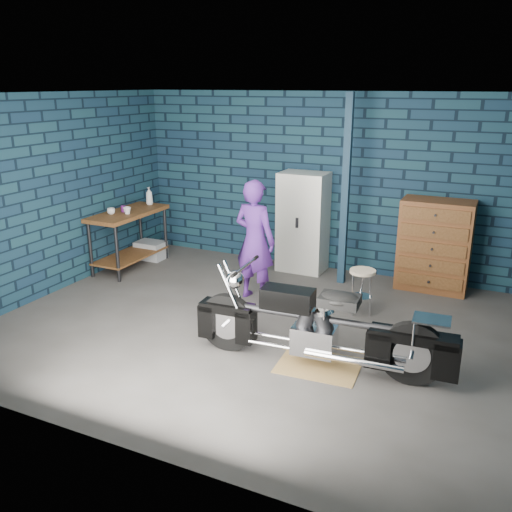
{
  "coord_description": "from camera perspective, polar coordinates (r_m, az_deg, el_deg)",
  "views": [
    {
      "loc": [
        2.59,
        -5.39,
        2.81
      ],
      "look_at": [
        -0.07,
        0.3,
        0.8
      ],
      "focal_mm": 38.0,
      "sensor_mm": 36.0,
      "label": 1
    }
  ],
  "objects": [
    {
      "name": "storage_bin",
      "position": [
        9.21,
        -11.02,
        0.61
      ],
      "size": [
        0.47,
        0.33,
        0.29
      ],
      "primitive_type": "cube",
      "color": "gray",
      "rests_on": "ground"
    },
    {
      "name": "motorcycle",
      "position": [
        5.56,
        6.8,
        -6.84
      ],
      "size": [
        2.34,
        0.77,
        1.02
      ],
      "primitive_type": null,
      "rotation": [
        0.0,
        0.0,
        0.06
      ],
      "color": "black",
      "rests_on": "ground"
    },
    {
      "name": "cup_b",
      "position": [
        8.46,
        -13.4,
        4.67
      ],
      "size": [
        0.14,
        0.14,
        0.11
      ],
      "primitive_type": "imported",
      "rotation": [
        0.0,
        0.0,
        0.3
      ],
      "color": "beige",
      "rests_on": "workbench"
    },
    {
      "name": "tool_chest",
      "position": [
        7.96,
        18.28,
        1.05
      ],
      "size": [
        0.96,
        0.54,
        1.29
      ],
      "primitive_type": "cube",
      "color": "brown",
      "rests_on": "ground"
    },
    {
      "name": "locker",
      "position": [
        8.36,
        4.95,
        3.55
      ],
      "size": [
        0.71,
        0.51,
        1.53
      ],
      "primitive_type": "cube",
      "color": "silver",
      "rests_on": "ground"
    },
    {
      "name": "cup_a",
      "position": [
        8.5,
        -15.01,
        4.57
      ],
      "size": [
        0.15,
        0.15,
        0.09
      ],
      "primitive_type": "imported",
      "rotation": [
        0.0,
        0.0,
        0.36
      ],
      "color": "beige",
      "rests_on": "workbench"
    },
    {
      "name": "room_walls",
      "position": [
        6.55,
        1.5,
        9.81
      ],
      "size": [
        6.02,
        5.01,
        2.71
      ],
      "color": "#112538",
      "rests_on": "ground"
    },
    {
      "name": "bottle",
      "position": [
        9.04,
        -11.18,
        6.23
      ],
      "size": [
        0.12,
        0.12,
        0.29
      ],
      "primitive_type": "imported",
      "rotation": [
        0.0,
        0.0,
        0.11
      ],
      "color": "gray",
      "rests_on": "workbench"
    },
    {
      "name": "support_post",
      "position": [
        7.76,
        9.41,
        6.68
      ],
      "size": [
        0.1,
        0.1,
        2.7
      ],
      "primitive_type": "cube",
      "color": "#12283B",
      "rests_on": "ground"
    },
    {
      "name": "person",
      "position": [
        7.17,
        -0.13,
        1.63
      ],
      "size": [
        0.65,
        0.48,
        1.63
      ],
      "primitive_type": "imported",
      "rotation": [
        0.0,
        0.0,
        2.99
      ],
      "color": "#4C217C",
      "rests_on": "ground"
    },
    {
      "name": "drip_mat",
      "position": [
        5.78,
        6.61,
        -11.38
      ],
      "size": [
        0.87,
        0.68,
        0.01
      ],
      "primitive_type": "cube",
      "rotation": [
        0.0,
        0.0,
        0.06
      ],
      "color": "olive",
      "rests_on": "ground"
    },
    {
      "name": "ground",
      "position": [
        6.61,
        -0.58,
        -7.4
      ],
      "size": [
        6.0,
        6.0,
        0.0
      ],
      "primitive_type": "plane",
      "color": "#4B4846",
      "rests_on": "ground"
    },
    {
      "name": "shop_stool",
      "position": [
        6.96,
        11.04,
        -3.75
      ],
      "size": [
        0.39,
        0.39,
        0.59
      ],
      "primitive_type": null,
      "rotation": [
        0.0,
        0.0,
        -0.25
      ],
      "color": "beige",
      "rests_on": "ground"
    },
    {
      "name": "workbench",
      "position": [
        8.75,
        -13.15,
        1.68
      ],
      "size": [
        0.6,
        1.4,
        0.91
      ],
      "primitive_type": "cube",
      "color": "brown",
      "rests_on": "ground"
    },
    {
      "name": "mug_purple",
      "position": [
        8.62,
        -13.79,
        4.86
      ],
      "size": [
        0.09,
        0.09,
        0.1
      ],
      "primitive_type": "cylinder",
      "rotation": [
        0.0,
        0.0,
        -0.27
      ],
      "color": "#5F1A68",
      "rests_on": "workbench"
    }
  ]
}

